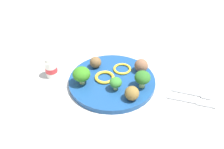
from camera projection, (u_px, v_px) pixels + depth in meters
name	position (u px, v px, depth m)	size (l,w,h in m)	color
ground_plane	(112.00, 83.00, 0.85)	(4.00, 4.00, 0.00)	#B2B2AD
plate	(112.00, 81.00, 0.85)	(0.28, 0.28, 0.02)	navy
broccoli_floret_near_rim	(116.00, 83.00, 0.79)	(0.04, 0.04, 0.04)	#A1C275
broccoli_floret_mid_right	(81.00, 74.00, 0.81)	(0.06, 0.06, 0.06)	#A5C26B
broccoli_floret_front_left	(142.00, 78.00, 0.79)	(0.05, 0.05, 0.06)	#A4BF69
meatball_center	(132.00, 93.00, 0.76)	(0.04, 0.04, 0.04)	brown
meatball_front_right	(96.00, 62.00, 0.88)	(0.04, 0.04, 0.04)	brown
meatball_near_rim	(141.00, 66.00, 0.86)	(0.05, 0.05, 0.05)	brown
pepper_ring_mid_right	(122.00, 69.00, 0.88)	(0.06, 0.06, 0.01)	yellow
pepper_ring_far_rim	(105.00, 78.00, 0.84)	(0.06, 0.06, 0.01)	yellow
napkin	(191.00, 98.00, 0.79)	(0.17, 0.12, 0.01)	white
fork	(194.00, 94.00, 0.80)	(0.12, 0.03, 0.01)	silver
knife	(193.00, 101.00, 0.78)	(0.15, 0.03, 0.01)	silver
yogurt_bottle	(52.00, 67.00, 0.87)	(0.04, 0.04, 0.07)	white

